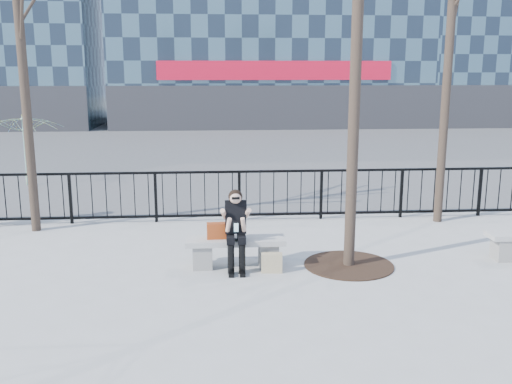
{
  "coord_description": "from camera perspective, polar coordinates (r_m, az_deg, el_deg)",
  "views": [
    {
      "loc": [
        -0.33,
        -9.08,
        3.23
      ],
      "look_at": [
        0.4,
        0.8,
        1.1
      ],
      "focal_mm": 40.0,
      "sensor_mm": 36.0,
      "label": 1
    }
  ],
  "objects": [
    {
      "name": "tree_grate",
      "position": [
        9.8,
        9.25,
        -7.21
      ],
      "size": [
        1.5,
        1.5,
        0.02
      ],
      "primitive_type": "cylinder",
      "color": "black",
      "rests_on": "ground"
    },
    {
      "name": "shopping_bag",
      "position": [
        9.32,
        1.59,
        -7.09
      ],
      "size": [
        0.35,
        0.15,
        0.32
      ],
      "primitive_type": "cube",
      "rotation": [
        0.0,
        0.0,
        -0.08
      ],
      "color": "#CBBD8F",
      "rests_on": "ground"
    },
    {
      "name": "ground",
      "position": [
        9.64,
        -2.04,
        -7.44
      ],
      "size": [
        120.0,
        120.0,
        0.0
      ],
      "primitive_type": "plane",
      "color": "#979692",
      "rests_on": "ground"
    },
    {
      "name": "railing",
      "position": [
        12.38,
        -2.6,
        -0.37
      ],
      "size": [
        14.0,
        0.06,
        1.1
      ],
      "color": "black",
      "rests_on": "ground"
    },
    {
      "name": "street_surface",
      "position": [
        24.3,
        -3.43,
        4.47
      ],
      "size": [
        60.0,
        23.0,
        0.01
      ],
      "primitive_type": "cube",
      "color": "#474747",
      "rests_on": "ground"
    },
    {
      "name": "handbag",
      "position": [
        9.47,
        -3.97,
        -3.89
      ],
      "size": [
        0.33,
        0.17,
        0.26
      ],
      "primitive_type": "cube",
      "rotation": [
        0.0,
        0.0,
        0.05
      ],
      "color": "#983812",
      "rests_on": "bench_main"
    },
    {
      "name": "bench_main",
      "position": [
        9.55,
        -2.05,
        -5.74
      ],
      "size": [
        1.65,
        0.46,
        0.49
      ],
      "color": "slate",
      "rests_on": "ground"
    },
    {
      "name": "vendor_umbrella",
      "position": [
        17.3,
        -22.17,
        3.85
      ],
      "size": [
        2.38,
        2.42,
        2.02
      ],
      "primitive_type": "imported",
      "rotation": [
        0.0,
        0.0,
        0.08
      ],
      "color": "yellow",
      "rests_on": "ground"
    },
    {
      "name": "seated_woman",
      "position": [
        9.29,
        -2.03,
        -3.88
      ],
      "size": [
        0.5,
        0.64,
        1.34
      ],
      "color": "black",
      "rests_on": "ground"
    }
  ]
}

